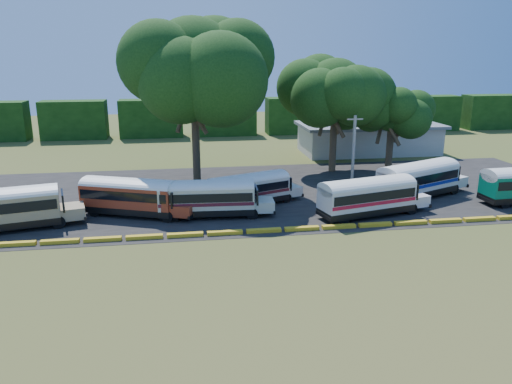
{
  "coord_description": "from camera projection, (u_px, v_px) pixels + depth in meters",
  "views": [
    {
      "loc": [
        -7.6,
        -34.57,
        13.44
      ],
      "look_at": [
        -1.33,
        6.0,
        1.84
      ],
      "focal_mm": 35.0,
      "sensor_mm": 36.0,
      "label": 1
    }
  ],
  "objects": [
    {
      "name": "ground",
      "position": [
        286.0,
        236.0,
        37.65
      ],
      "size": [
        160.0,
        160.0,
        0.0
      ],
      "primitive_type": "plane",
      "color": "#394F1A",
      "rests_on": "ground"
    },
    {
      "name": "terminal_building",
      "position": [
        369.0,
        138.0,
        68.27
      ],
      "size": [
        19.0,
        9.0,
        4.0
      ],
      "color": "#B8B2A8",
      "rests_on": "ground"
    },
    {
      "name": "asphalt_strip",
      "position": [
        270.0,
        193.0,
        49.2
      ],
      "size": [
        64.0,
        24.0,
        0.02
      ],
      "primitive_type": "cube",
      "color": "black",
      "rests_on": "ground"
    },
    {
      "name": "tree_east",
      "position": [
        392.0,
        110.0,
        57.16
      ],
      "size": [
        6.95,
        6.95,
        9.58
      ],
      "color": "#392E1C",
      "rests_on": "ground"
    },
    {
      "name": "bus_red",
      "position": [
        132.0,
        195.0,
        41.89
      ],
      "size": [
        10.0,
        5.9,
        3.23
      ],
      "rotation": [
        0.0,
        0.0,
        -0.38
      ],
      "color": "black",
      "rests_on": "ground"
    },
    {
      "name": "curb",
      "position": [
        283.0,
        230.0,
        38.56
      ],
      "size": [
        53.7,
        0.45,
        0.3
      ],
      "color": "gold",
      "rests_on": "ground"
    },
    {
      "name": "bus_beige",
      "position": [
        4.0,
        207.0,
        38.32
      ],
      "size": [
        10.59,
        4.81,
        3.38
      ],
      "rotation": [
        0.0,
        0.0,
        0.23
      ],
      "color": "black",
      "rests_on": "ground"
    },
    {
      "name": "bus_white_blue",
      "position": [
        420.0,
        178.0,
        47.01
      ],
      "size": [
        10.69,
        6.67,
        3.47
      ],
      "rotation": [
        0.0,
        0.0,
        0.42
      ],
      "color": "black",
      "rests_on": "ground"
    },
    {
      "name": "bus_cream_west",
      "position": [
        209.0,
        196.0,
        41.58
      ],
      "size": [
        9.77,
        2.93,
        3.17
      ],
      "rotation": [
        0.0,
        0.0,
        -0.06
      ],
      "color": "black",
      "rests_on": "ground"
    },
    {
      "name": "tree_center",
      "position": [
        335.0,
        90.0,
        55.63
      ],
      "size": [
        9.44,
        9.44,
        12.81
      ],
      "color": "#392E1C",
      "rests_on": "ground"
    },
    {
      "name": "tree_west",
      "position": [
        193.0,
        66.0,
        49.49
      ],
      "size": [
        12.89,
        12.89,
        16.85
      ],
      "color": "#392E1C",
      "rests_on": "ground"
    },
    {
      "name": "bus_cream_east",
      "position": [
        251.0,
        188.0,
        44.72
      ],
      "size": [
        9.15,
        5.27,
        2.95
      ],
      "rotation": [
        0.0,
        0.0,
        0.37
      ],
      "color": "black",
      "rests_on": "ground"
    },
    {
      "name": "utility_pole",
      "position": [
        353.0,
        151.0,
        49.93
      ],
      "size": [
        1.6,
        0.3,
        7.38
      ],
      "color": "gray",
      "rests_on": "ground"
    },
    {
      "name": "treeline_backdrop",
      "position": [
        225.0,
        117.0,
        82.48
      ],
      "size": [
        130.0,
        4.0,
        6.0
      ],
      "color": "black",
      "rests_on": "ground"
    },
    {
      "name": "bus_white_red",
      "position": [
        369.0,
        195.0,
        41.73
      ],
      "size": [
        10.36,
        4.8,
        3.31
      ],
      "rotation": [
        0.0,
        0.0,
        0.24
      ],
      "color": "black",
      "rests_on": "ground"
    }
  ]
}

